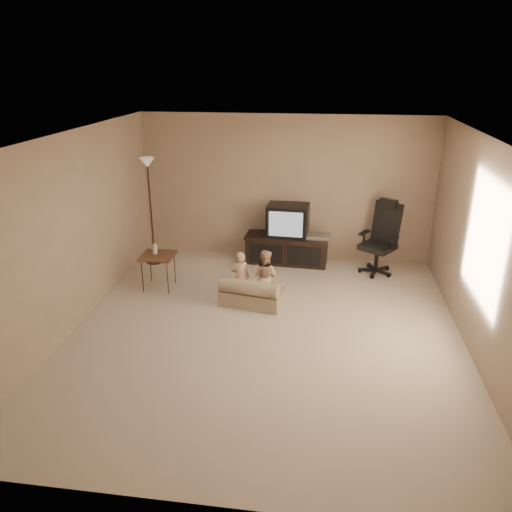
{
  "coord_description": "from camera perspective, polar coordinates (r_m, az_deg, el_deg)",
  "views": [
    {
      "loc": [
        0.67,
        -5.63,
        3.29
      ],
      "look_at": [
        -0.21,
        0.6,
        0.83
      ],
      "focal_mm": 35.0,
      "sensor_mm": 36.0,
      "label": 1
    }
  ],
  "objects": [
    {
      "name": "tv_stand",
      "position": [
        8.63,
        3.63,
        1.97
      ],
      "size": [
        1.47,
        0.61,
        1.04
      ],
      "rotation": [
        0.0,
        0.0,
        -0.06
      ],
      "color": "black",
      "rests_on": "floor"
    },
    {
      "name": "side_table",
      "position": [
        7.75,
        -11.2,
        0.03
      ],
      "size": [
        0.5,
        0.5,
        0.74
      ],
      "rotation": [
        0.0,
        0.0,
        0.02
      ],
      "color": "brown",
      "rests_on": "floor"
    },
    {
      "name": "child_sofa",
      "position": [
        7.18,
        -0.53,
        -4.38
      ],
      "size": [
        0.95,
        0.64,
        0.43
      ],
      "rotation": [
        0.0,
        0.0,
        -0.18
      ],
      "color": "tan",
      "rests_on": "floor"
    },
    {
      "name": "room_shell",
      "position": [
        5.94,
        1.21,
        4.0
      ],
      "size": [
        5.5,
        5.5,
        5.5
      ],
      "color": "silver",
      "rests_on": "floor"
    },
    {
      "name": "floor",
      "position": [
        6.56,
        1.11,
        -8.77
      ],
      "size": [
        5.5,
        5.5,
        0.0
      ],
      "primitive_type": "plane",
      "color": "beige",
      "rests_on": "ground"
    },
    {
      "name": "office_chair",
      "position": [
        8.45,
        13.96,
        0.99
      ],
      "size": [
        0.78,
        0.79,
        1.23
      ],
      "rotation": [
        0.0,
        0.0,
        -0.6
      ],
      "color": "black",
      "rests_on": "floor"
    },
    {
      "name": "floor_lamp",
      "position": [
        8.55,
        -12.13,
        7.66
      ],
      "size": [
        0.28,
        0.28,
        1.83
      ],
      "color": "#322316",
      "rests_on": "floor"
    },
    {
      "name": "toddler_right",
      "position": [
        7.19,
        1.0,
        -2.33
      ],
      "size": [
        0.44,
        0.36,
        0.8
      ],
      "primitive_type": "imported",
      "rotation": [
        0.0,
        0.0,
        2.71
      ],
      "color": "tan",
      "rests_on": "floor"
    },
    {
      "name": "toddler_left",
      "position": [
        7.22,
        -1.81,
        -2.38
      ],
      "size": [
        0.32,
        0.26,
        0.77
      ],
      "primitive_type": "imported",
      "rotation": [
        0.0,
        0.0,
        3.36
      ],
      "color": "tan",
      "rests_on": "floor"
    }
  ]
}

